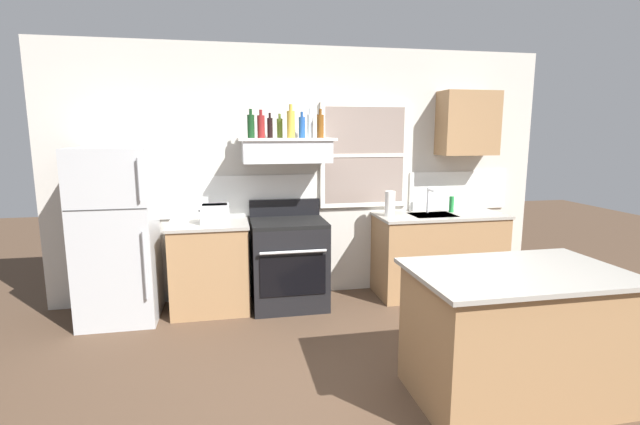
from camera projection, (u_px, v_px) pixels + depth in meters
name	position (u px, v px, depth m)	size (l,w,h in m)	color
ground_plane	(362.00, 401.00, 3.13)	(16.00, 16.00, 0.00)	#4C3828
back_wall	(309.00, 174.00, 5.05)	(5.40, 0.11, 2.70)	beige
refrigerator	(117.00, 235.00, 4.39)	(0.70, 0.72, 1.67)	#B7BABC
counter_left_of_stove	(210.00, 266.00, 4.68)	(0.79, 0.63, 0.91)	#9E754C
toaster	(215.00, 213.00, 4.57)	(0.30, 0.20, 0.19)	silver
stove_range	(289.00, 262.00, 4.80)	(0.76, 0.69, 1.09)	black
range_hood_shelf	(286.00, 150.00, 4.69)	(0.96, 0.52, 0.24)	silver
bottle_dark_green_wine	(251.00, 126.00, 4.56)	(0.07, 0.07, 0.28)	#143819
bottle_red_label_wine	(261.00, 126.00, 4.56)	(0.07, 0.07, 0.28)	maroon
bottle_balsamic_dark	(270.00, 127.00, 4.64)	(0.06, 0.06, 0.25)	black
bottle_olive_oil_square	(280.00, 128.00, 4.70)	(0.06, 0.06, 0.24)	#4C601E
bottle_champagne_gold_foil	(291.00, 124.00, 4.60)	(0.08, 0.08, 0.33)	#B29333
bottle_blue_liqueur	(302.00, 127.00, 4.65)	(0.07, 0.07, 0.26)	#1E478C
bottle_clear_tall	(310.00, 126.00, 4.76)	(0.06, 0.06, 0.30)	silver
bottle_amber_wine	(320.00, 126.00, 4.69)	(0.07, 0.07, 0.29)	brown
counter_right_with_sink	(438.00, 254.00, 5.17)	(1.43, 0.63, 0.91)	#9E754C
sink_faucet	(429.00, 197.00, 5.13)	(0.03, 0.17, 0.28)	silver
paper_towel_roll	(390.00, 204.00, 4.95)	(0.11, 0.11, 0.27)	white
dish_soap_bottle	(451.00, 204.00, 5.21)	(0.06, 0.06, 0.18)	#268C3F
kitchen_island	(514.00, 335.00, 3.11)	(1.40, 0.90, 0.91)	#9E754C
upper_cabinet_right	(468.00, 123.00, 5.12)	(0.64, 0.32, 0.70)	#9E754C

